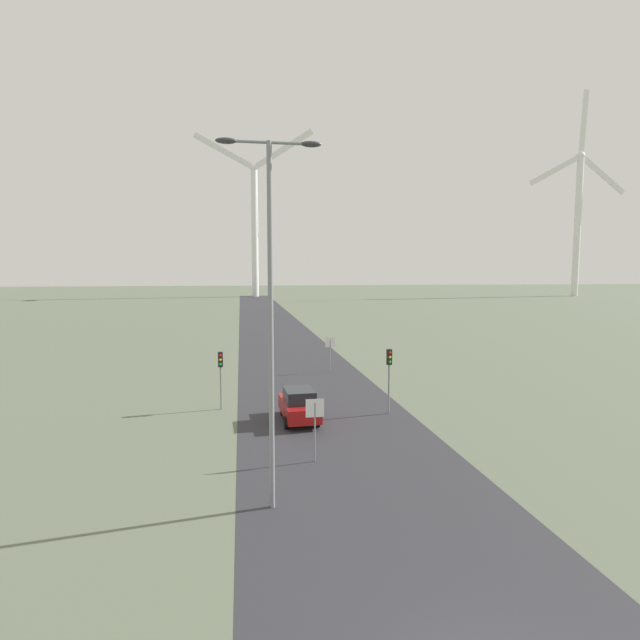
{
  "coord_description": "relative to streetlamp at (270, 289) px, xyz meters",
  "views": [
    {
      "loc": [
        -4.71,
        -8.02,
        8.26
      ],
      "look_at": [
        0.0,
        21.54,
        5.38
      ],
      "focal_mm": 28.0,
      "sensor_mm": 36.0,
      "label": 1
    }
  ],
  "objects": [
    {
      "name": "traffic_light_post_near_left",
      "position": [
        -2.25,
        13.1,
        -5.1
      ],
      "size": [
        0.28,
        0.34,
        3.5
      ],
      "color": "gray",
      "rests_on": "ground"
    },
    {
      "name": "wind_turbine_center",
      "position": [
        113.53,
        140.18,
        21.86
      ],
      "size": [
        38.04,
        3.81,
        69.04
      ],
      "color": "white",
      "rests_on": "ground"
    },
    {
      "name": "car_approaching",
      "position": [
        2.11,
        9.99,
        -6.76
      ],
      "size": [
        2.01,
        4.19,
        1.83
      ],
      "color": "maroon",
      "rests_on": "ground"
    },
    {
      "name": "traffic_light_post_near_right",
      "position": [
        7.45,
        10.59,
        -4.87
      ],
      "size": [
        0.28,
        0.34,
        3.81
      ],
      "color": "gray",
      "rests_on": "ground"
    },
    {
      "name": "wind_turbine_left",
      "position": [
        3.99,
        152.83,
        19.32
      ],
      "size": [
        38.99,
        8.39,
        54.82
      ],
      "color": "white",
      "rests_on": "ground"
    },
    {
      "name": "streetlamp",
      "position": [
        0.0,
        0.0,
        0.0
      ],
      "size": [
        3.49,
        0.32,
        12.6
      ],
      "color": "gray",
      "rests_on": "ground"
    },
    {
      "name": "stop_sign_near",
      "position": [
        2.1,
        3.95,
        -5.71
      ],
      "size": [
        0.81,
        0.07,
        2.8
      ],
      "color": "gray",
      "rests_on": "ground"
    },
    {
      "name": "road_surface",
      "position": [
        3.72,
        39.11,
        -7.67
      ],
      "size": [
        10.0,
        240.0,
        0.01
      ],
      "color": "#2D2D33",
      "rests_on": "ground"
    },
    {
      "name": "stop_sign_far",
      "position": [
        6.22,
        23.05,
        -5.63
      ],
      "size": [
        0.81,
        0.07,
        2.92
      ],
      "color": "gray",
      "rests_on": "ground"
    }
  ]
}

